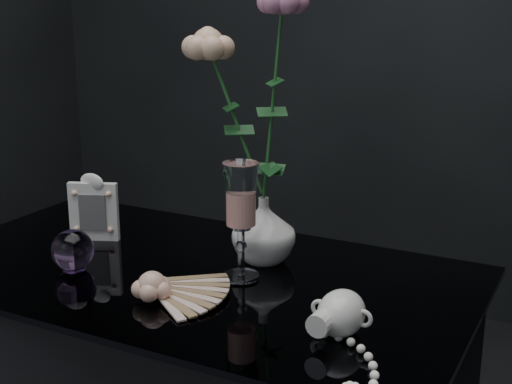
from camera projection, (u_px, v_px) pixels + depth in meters
The scene contains 8 objects.
vase at pixel (264, 230), 1.36m from camera, with size 0.12×0.12×0.13m, color white.
wine_glass at pixel (241, 222), 1.27m from camera, with size 0.07×0.07×0.22m, color white, non-canonical shape.
picture_frame at pixel (94, 207), 1.48m from camera, with size 0.11×0.08×0.14m, color white, non-canonical shape.
paperweight at pixel (73, 250), 1.33m from camera, with size 0.08×0.08×0.08m, color #976CAF, non-canonical shape.
paper_fan at pixel (154, 286), 1.23m from camera, with size 0.26×0.21×0.03m, color beige, non-canonical shape.
loose_rose at pixel (152, 286), 1.20m from camera, with size 0.11×0.15×0.05m, color #EBB197, non-canonical shape.
pearl_jar at pixel (341, 311), 1.08m from camera, with size 0.25×0.26×0.07m, color white, non-canonical shape.
roses at pixel (251, 94), 1.30m from camera, with size 0.21×0.12×0.44m.
Camera 1 is at (0.69, -1.00, 1.27)m, focal length 50.00 mm.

